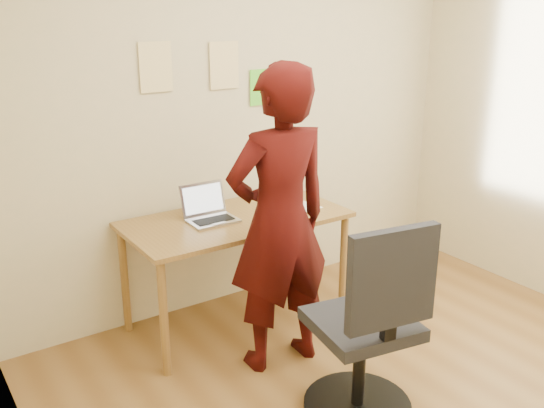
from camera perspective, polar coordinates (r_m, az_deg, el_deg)
room at (r=2.83m, az=16.42°, el=3.77°), size 3.58×3.58×2.78m
desk at (r=3.86m, az=-3.41°, el=-2.47°), size 1.40×0.70×0.74m
laptop at (r=3.80m, az=-5.95°, el=-0.75°), size 0.30×0.27×0.22m
paper_sheet at (r=4.06m, az=2.33°, el=-0.11°), size 0.24×0.32×0.00m
phone at (r=3.74m, az=0.14°, el=-1.67°), size 0.12×0.14×0.01m
wall_note_left at (r=3.80m, az=-10.88°, el=12.54°), size 0.21×0.00×0.30m
wall_note_mid at (r=4.01m, az=-4.51°, el=12.88°), size 0.21×0.00×0.30m
wall_note_right at (r=4.18m, az=-1.00°, el=10.93°), size 0.18×0.00×0.24m
office_chair at (r=3.09m, az=9.10°, el=-12.23°), size 0.57×0.57×1.09m
person at (r=3.35m, az=0.69°, el=-1.68°), size 0.66×0.46×1.75m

